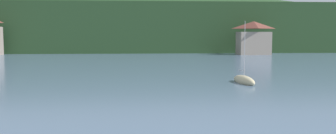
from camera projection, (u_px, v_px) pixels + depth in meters
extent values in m
cube|color=#264223|center=(147.00, 29.00, 112.37)|extent=(352.00, 53.10, 12.34)
ellipsoid|color=#264223|center=(67.00, 35.00, 123.85)|extent=(246.40, 37.17, 29.89)
cube|color=gray|center=(253.00, 43.00, 82.37)|extent=(6.93, 4.76, 5.09)
pyramid|color=brown|center=(254.00, 25.00, 82.00)|extent=(7.27, 5.00, 1.67)
ellipsoid|color=#CCBC8E|center=(244.00, 81.00, 34.58)|extent=(1.70, 4.23, 1.02)
cylinder|color=#B7B7BC|center=(245.00, 50.00, 34.31)|extent=(0.05, 0.05, 5.36)
cylinder|color=#ADADB2|center=(241.00, 70.00, 35.15)|extent=(0.24, 1.33, 0.04)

